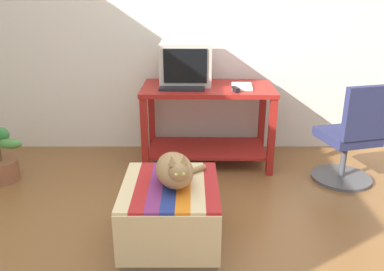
{
  "coord_description": "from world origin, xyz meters",
  "views": [
    {
      "loc": [
        0.08,
        -1.98,
        1.59
      ],
      "look_at": [
        0.08,
        0.85,
        0.55
      ],
      "focal_mm": 37.2,
      "sensor_mm": 36.0,
      "label": 1
    }
  ],
  "objects_px": {
    "keyboard": "(182,88)",
    "potted_plant": "(0,160)",
    "ottoman_with_blanket": "(171,215)",
    "cat": "(175,170)",
    "desk": "(208,112)",
    "tv_monitor": "(186,64)",
    "office_chair": "(351,141)",
    "stapler": "(236,89)",
    "book": "(242,86)"
  },
  "relations": [
    {
      "from": "keyboard",
      "to": "desk",
      "type": "bearing_deg",
      "value": 34.19
    },
    {
      "from": "cat",
      "to": "potted_plant",
      "type": "distance_m",
      "value": 1.87
    },
    {
      "from": "desk",
      "to": "cat",
      "type": "height_order",
      "value": "desk"
    },
    {
      "from": "keyboard",
      "to": "stapler",
      "type": "xyz_separation_m",
      "value": [
        0.47,
        -0.06,
        0.01
      ]
    },
    {
      "from": "desk",
      "to": "potted_plant",
      "type": "relative_size",
      "value": 2.35
    },
    {
      "from": "book",
      "to": "desk",
      "type": "bearing_deg",
      "value": 174.46
    },
    {
      "from": "cat",
      "to": "potted_plant",
      "type": "xyz_separation_m",
      "value": [
        -1.57,
        0.94,
        -0.35
      ]
    },
    {
      "from": "stapler",
      "to": "ottoman_with_blanket",
      "type": "bearing_deg",
      "value": -128.98
    },
    {
      "from": "desk",
      "to": "cat",
      "type": "distance_m",
      "value": 1.37
    },
    {
      "from": "tv_monitor",
      "to": "cat",
      "type": "bearing_deg",
      "value": -91.03
    },
    {
      "from": "keyboard",
      "to": "office_chair",
      "type": "height_order",
      "value": "office_chair"
    },
    {
      "from": "ottoman_with_blanket",
      "to": "potted_plant",
      "type": "distance_m",
      "value": 1.81
    },
    {
      "from": "office_chair",
      "to": "cat",
      "type": "bearing_deg",
      "value": 17.42
    },
    {
      "from": "desk",
      "to": "potted_plant",
      "type": "bearing_deg",
      "value": -166.71
    },
    {
      "from": "office_chair",
      "to": "stapler",
      "type": "height_order",
      "value": "office_chair"
    },
    {
      "from": "desk",
      "to": "office_chair",
      "type": "distance_m",
      "value": 1.28
    },
    {
      "from": "ottoman_with_blanket",
      "to": "office_chair",
      "type": "xyz_separation_m",
      "value": [
        1.48,
        0.91,
        0.17
      ]
    },
    {
      "from": "office_chair",
      "to": "keyboard",
      "type": "bearing_deg",
      "value": -26.28
    },
    {
      "from": "potted_plant",
      "to": "ottoman_with_blanket",
      "type": "bearing_deg",
      "value": -31.56
    },
    {
      "from": "ottoman_with_blanket",
      "to": "office_chair",
      "type": "distance_m",
      "value": 1.75
    },
    {
      "from": "tv_monitor",
      "to": "cat",
      "type": "relative_size",
      "value": 1.1
    },
    {
      "from": "tv_monitor",
      "to": "stapler",
      "type": "xyz_separation_m",
      "value": [
        0.44,
        -0.31,
        -0.17
      ]
    },
    {
      "from": "potted_plant",
      "to": "stapler",
      "type": "xyz_separation_m",
      "value": [
        2.06,
        0.2,
        0.59
      ]
    },
    {
      "from": "desk",
      "to": "ottoman_with_blanket",
      "type": "height_order",
      "value": "desk"
    },
    {
      "from": "ottoman_with_blanket",
      "to": "cat",
      "type": "xyz_separation_m",
      "value": [
        0.03,
        0.0,
        0.32
      ]
    },
    {
      "from": "tv_monitor",
      "to": "book",
      "type": "relative_size",
      "value": 1.82
    },
    {
      "from": "tv_monitor",
      "to": "keyboard",
      "type": "xyz_separation_m",
      "value": [
        -0.03,
        -0.25,
        -0.18
      ]
    },
    {
      "from": "desk",
      "to": "ottoman_with_blanket",
      "type": "distance_m",
      "value": 1.41
    },
    {
      "from": "book",
      "to": "cat",
      "type": "xyz_separation_m",
      "value": [
        -0.55,
        -1.29,
        -0.23
      ]
    },
    {
      "from": "tv_monitor",
      "to": "office_chair",
      "type": "bearing_deg",
      "value": -20.3
    },
    {
      "from": "tv_monitor",
      "to": "keyboard",
      "type": "height_order",
      "value": "tv_monitor"
    },
    {
      "from": "keyboard",
      "to": "ottoman_with_blanket",
      "type": "xyz_separation_m",
      "value": [
        -0.05,
        -1.21,
        -0.55
      ]
    },
    {
      "from": "tv_monitor",
      "to": "book",
      "type": "xyz_separation_m",
      "value": [
        0.51,
        -0.16,
        -0.18
      ]
    },
    {
      "from": "tv_monitor",
      "to": "desk",
      "type": "bearing_deg",
      "value": -26.67
    },
    {
      "from": "potted_plant",
      "to": "office_chair",
      "type": "distance_m",
      "value": 3.03
    },
    {
      "from": "tv_monitor",
      "to": "book",
      "type": "height_order",
      "value": "tv_monitor"
    },
    {
      "from": "desk",
      "to": "office_chair",
      "type": "relative_size",
      "value": 1.36
    },
    {
      "from": "tv_monitor",
      "to": "potted_plant",
      "type": "xyz_separation_m",
      "value": [
        -1.62,
        -0.51,
        -0.76
      ]
    },
    {
      "from": "keyboard",
      "to": "potted_plant",
      "type": "bearing_deg",
      "value": -167.72
    },
    {
      "from": "book",
      "to": "cat",
      "type": "bearing_deg",
      "value": -108.89
    },
    {
      "from": "potted_plant",
      "to": "desk",
      "type": "bearing_deg",
      "value": 12.43
    },
    {
      "from": "tv_monitor",
      "to": "keyboard",
      "type": "distance_m",
      "value": 0.31
    },
    {
      "from": "keyboard",
      "to": "office_chair",
      "type": "xyz_separation_m",
      "value": [
        1.43,
        -0.3,
        -0.38
      ]
    },
    {
      "from": "ottoman_with_blanket",
      "to": "desk",
      "type": "bearing_deg",
      "value": 78.08
    },
    {
      "from": "keyboard",
      "to": "ottoman_with_blanket",
      "type": "distance_m",
      "value": 1.33
    },
    {
      "from": "ottoman_with_blanket",
      "to": "potted_plant",
      "type": "height_order",
      "value": "potted_plant"
    },
    {
      "from": "cat",
      "to": "potted_plant",
      "type": "relative_size",
      "value": 0.83
    },
    {
      "from": "ottoman_with_blanket",
      "to": "stapler",
      "type": "bearing_deg",
      "value": 65.58
    },
    {
      "from": "desk",
      "to": "keyboard",
      "type": "xyz_separation_m",
      "value": [
        -0.23,
        -0.14,
        0.26
      ]
    },
    {
      "from": "tv_monitor",
      "to": "cat",
      "type": "xyz_separation_m",
      "value": [
        -0.05,
        -1.45,
        -0.41
      ]
    }
  ]
}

